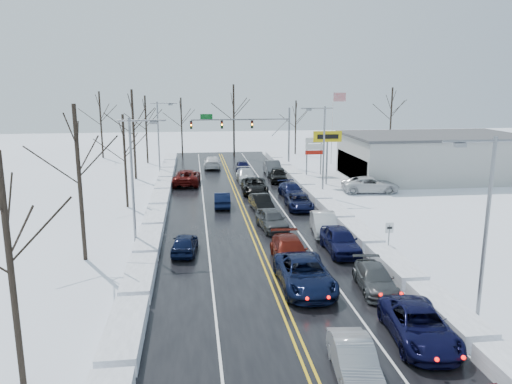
{
  "coord_description": "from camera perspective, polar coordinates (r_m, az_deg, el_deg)",
  "views": [
    {
      "loc": [
        -4.4,
        -37.86,
        11.25
      ],
      "look_at": [
        0.65,
        1.61,
        2.5
      ],
      "focal_mm": 35.0,
      "sensor_mm": 36.0,
      "label": 1
    }
  ],
  "objects": [
    {
      "name": "tree_far_b",
      "position": [
        79.03,
        -8.54,
        8.66
      ],
      "size": [
        3.6,
        3.6,
        9.0
      ],
      "color": "#2D231C",
      "rests_on": "ground"
    },
    {
      "name": "queued_car_17",
      "position": [
        62.3,
        1.89,
        1.99
      ],
      "size": [
        1.9,
        5.26,
        1.72
      ],
      "primitive_type": "imported",
      "rotation": [
        0.0,
        0.0,
        -0.01
      ],
      "color": "#434548",
      "rests_on": "ground"
    },
    {
      "name": "queued_car_16",
      "position": [
        58.06,
        2.56,
        1.21
      ],
      "size": [
        2.48,
        4.92,
        1.61
      ],
      "primitive_type": "imported",
      "rotation": [
        0.0,
        0.0,
        -0.13
      ],
      "color": "black",
      "rests_on": "ground"
    },
    {
      "name": "parked_car_2",
      "position": [
        64.96,
        10.35,
        2.22
      ],
      "size": [
        2.27,
        4.99,
        1.66
      ],
      "primitive_type": "imported",
      "rotation": [
        0.0,
        0.0,
        3.08
      ],
      "color": "#3C3E41",
      "rests_on": "ground"
    },
    {
      "name": "tree_far_e",
      "position": [
        85.35,
        15.23,
        9.34
      ],
      "size": [
        4.2,
        4.2,
        10.5
      ],
      "color": "#2D231C",
      "rests_on": "ground"
    },
    {
      "name": "queued_car_4",
      "position": [
        39.25,
        1.81,
        -4.26
      ],
      "size": [
        2.38,
        4.86,
        1.6
      ],
      "primitive_type": "imported",
      "rotation": [
        0.0,
        0.0,
        0.11
      ],
      "color": "#3B3D3F",
      "rests_on": "ground"
    },
    {
      "name": "traffic_signal_mast",
      "position": [
        66.57,
        -0.5,
        7.42
      ],
      "size": [
        13.28,
        0.39,
        8.0
      ],
      "color": "slate",
      "rests_on": "ground"
    },
    {
      "name": "queued_car_5",
      "position": [
        44.9,
        0.59,
        -2.11
      ],
      "size": [
        1.88,
        4.49,
        1.44
      ],
      "primitive_type": "imported",
      "rotation": [
        0.0,
        0.0,
        0.08
      ],
      "color": "black",
      "rests_on": "ground"
    },
    {
      "name": "oncoming_car_1",
      "position": [
        56.94,
        -7.87,
        0.89
      ],
      "size": [
        3.27,
        6.34,
        1.71
      ],
      "primitive_type": "imported",
      "rotation": [
        0.0,
        0.0,
        3.07
      ],
      "color": "#500D0A",
      "rests_on": "ground"
    },
    {
      "name": "queued_car_12",
      "position": [
        34.53,
        9.54,
        -6.79
      ],
      "size": [
        2.05,
        4.99,
        1.7
      ],
      "primitive_type": "imported",
      "rotation": [
        0.0,
        0.0,
        -0.01
      ],
      "color": "black",
      "rests_on": "ground"
    },
    {
      "name": "tree_far_d",
      "position": [
        80.23,
        4.57,
        8.56
      ],
      "size": [
        3.4,
        3.4,
        8.5
      ],
      "color": "#2D231C",
      "rests_on": "ground"
    },
    {
      "name": "road_surface",
      "position": [
        41.65,
        -0.96,
        -3.27
      ],
      "size": [
        14.0,
        84.0,
        0.01
      ],
      "primitive_type": "cube",
      "color": "black",
      "rests_on": "ground"
    },
    {
      "name": "queued_car_7",
      "position": [
        57.92,
        -1.14,
        1.2
      ],
      "size": [
        2.18,
        5.12,
        1.47
      ],
      "primitive_type": "imported",
      "rotation": [
        0.0,
        0.0,
        0.02
      ],
      "color": "#B0B4B9",
      "rests_on": "ground"
    },
    {
      "name": "streetlight_ne",
      "position": [
        49.87,
        7.54,
        5.45
      ],
      "size": [
        3.2,
        0.25,
        9.0
      ],
      "color": "slate",
      "rests_on": "ground"
    },
    {
      "name": "queued_car_3",
      "position": [
        32.32,
        3.85,
        -8.0
      ],
      "size": [
        2.34,
        5.37,
        1.54
      ],
      "primitive_type": "imported",
      "rotation": [
        0.0,
        0.0,
        -0.04
      ],
      "color": "#53120B",
      "rests_on": "ground"
    },
    {
      "name": "queued_car_15",
      "position": [
        50.19,
        4.07,
        -0.58
      ],
      "size": [
        2.34,
        4.97,
        1.4
      ],
      "primitive_type": "imported",
      "rotation": [
        0.0,
        0.0,
        0.08
      ],
      "color": "black",
      "rests_on": "ground"
    },
    {
      "name": "tree_far_c",
      "position": [
        77.21,
        -2.57,
        9.74
      ],
      "size": [
        4.4,
        4.4,
        11.0
      ],
      "color": "#2D231C",
      "rests_on": "ground"
    },
    {
      "name": "tree_far_a",
      "position": [
        79.16,
        -17.38,
        8.75
      ],
      "size": [
        4.0,
        4.0,
        10.0
      ],
      "color": "#2D231C",
      "rests_on": "ground"
    },
    {
      "name": "ground",
      "position": [
        39.74,
        -0.64,
        -4.04
      ],
      "size": [
        160.0,
        160.0,
        0.0
      ],
      "primitive_type": "plane",
      "color": "white",
      "rests_on": "ground"
    },
    {
      "name": "parked_car_1",
      "position": [
        59.63,
        14.0,
        1.15
      ],
      "size": [
        2.55,
        5.56,
        1.58
      ],
      "primitive_type": "imported",
      "rotation": [
        0.0,
        0.0,
        -0.06
      ],
      "color": "#424547",
      "rests_on": "ground"
    },
    {
      "name": "speed_limit_sign",
      "position": [
        33.81,
        14.97,
        -4.56
      ],
      "size": [
        0.55,
        0.09,
        2.35
      ],
      "color": "slate",
      "rests_on": "ground"
    },
    {
      "name": "used_vehicles_sign",
      "position": [
        62.2,
        6.65,
        4.99
      ],
      "size": [
        2.2,
        0.22,
        4.65
      ],
      "color": "slate",
      "rests_on": "ground"
    },
    {
      "name": "tree_left_e",
      "position": [
        72.29,
        -12.49,
        8.45
      ],
      "size": [
        3.8,
        3.8,
        9.5
      ],
      "color": "#2D231C",
      "rests_on": "ground"
    },
    {
      "name": "queued_car_1",
      "position": [
        21.14,
        11.08,
        -20.01
      ],
      "size": [
        1.91,
        4.44,
        1.42
      ],
      "primitive_type": "imported",
      "rotation": [
        0.0,
        0.0,
        -0.1
      ],
      "color": "gray",
      "rests_on": "ground"
    },
    {
      "name": "queued_car_8",
      "position": [
        63.71,
        -1.5,
        2.22
      ],
      "size": [
        1.96,
        4.46,
        1.49
      ],
      "primitive_type": "imported",
      "rotation": [
        0.0,
        0.0,
        -0.04
      ],
      "color": "black",
      "rests_on": "ground"
    },
    {
      "name": "oncoming_car_3",
      "position": [
        34.22,
        -8.12,
        -6.92
      ],
      "size": [
        1.99,
        4.13,
        1.36
      ],
      "primitive_type": "imported",
      "rotation": [
        0.0,
        0.0,
        3.05
      ],
      "color": "black",
      "rests_on": "ground"
    },
    {
      "name": "parked_car_0",
      "position": [
        53.6,
        12.9,
        -0.03
      ],
      "size": [
        6.15,
        3.24,
        1.65
      ],
      "primitive_type": "imported",
      "rotation": [
        0.0,
        0.0,
        1.48
      ],
      "color": "silver",
      "rests_on": "ground"
    },
    {
      "name": "queued_car_10",
      "position": [
        24.26,
        18.03,
        -15.88
      ],
      "size": [
        3.05,
        5.68,
        1.52
      ],
      "primitive_type": "imported",
      "rotation": [
        0.0,
        0.0,
        -0.1
      ],
      "color": "black",
      "rests_on": "ground"
    },
    {
      "name": "tree_left_a",
      "position": [
        19.68,
        -26.67,
        -3.56
      ],
      "size": [
        3.6,
        3.6,
        9.0
      ],
      "color": "#2D231C",
      "rests_on": "ground"
    },
    {
      "name": "queued_car_11",
      "position": [
        28.95,
        13.38,
        -10.82
      ],
      "size": [
        2.32,
        4.74,
        1.33
      ],
      "primitive_type": "imported",
      "rotation": [
        0.0,
        0.0,
        -0.1
      ],
      "color": "#3F4244",
      "rests_on": "ground"
    },
    {
      "name": "tires_plus_sign",
      "position": [
        56.23,
        8.16,
        5.88
      ],
      "size": [
        3.2,
        0.34,
        6.0
      ],
      "color": "slate",
      "rests_on": "ground"
    },
    {
      "name": "queued_car_2",
      "position": [
        28.57,
        5.55,
        -10.85
      ],
      "size": [
        2.82,
        6.05,
        1.68
      ],
      "primitive_type": "imported",
      "rotation": [
        0.0,
        0.0,
        -0.01
      ],
      "color": "black",
      "rests_on": "ground"
    },
    {
      "name": "tree_left_c",
      "position": [
        46.57,
        -14.84,
        5.44
      ],
      "size": [
        3.4,
        3.4,
        8.5
      ],
      "color": "#2D231C",
      "rests_on": "ground"
    },
    {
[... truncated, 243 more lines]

